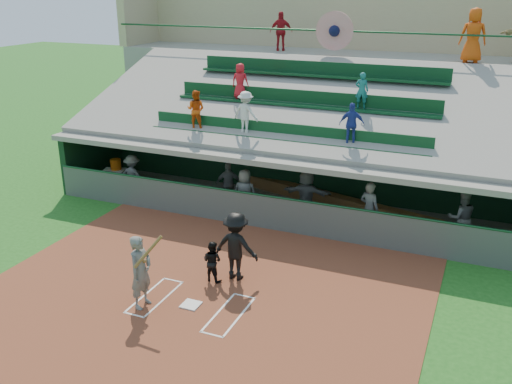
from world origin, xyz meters
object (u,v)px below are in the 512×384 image
at_px(batter_at_plate, 141,272).
at_px(white_table, 115,178).
at_px(catcher, 212,261).
at_px(water_cooler, 116,164).
at_px(home_plate, 191,305).

relative_size(batter_at_plate, white_table, 2.47).
bearing_deg(catcher, water_cooler, -29.54).
distance_m(home_plate, white_table, 9.29).
bearing_deg(water_cooler, batter_at_plate, -50.34).
relative_size(catcher, white_table, 1.40).
relative_size(home_plate, batter_at_plate, 0.22).
bearing_deg(batter_at_plate, water_cooler, 129.66).
bearing_deg(water_cooler, catcher, -37.25).
xyz_separation_m(home_plate, water_cooler, (-6.73, 6.38, 0.90)).
height_order(batter_at_plate, catcher, batter_at_plate).
bearing_deg(white_table, water_cooler, 18.99).
xyz_separation_m(home_plate, white_table, (-6.79, 6.33, 0.35)).
relative_size(home_plate, water_cooler, 1.07).
height_order(catcher, water_cooler, water_cooler).
height_order(catcher, white_table, catcher).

